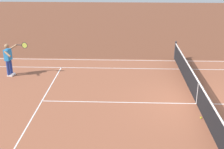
% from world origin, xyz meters
% --- Properties ---
extents(ground_plane, '(60.00, 60.00, 0.00)m').
position_xyz_m(ground_plane, '(0.00, 0.00, 0.00)').
color(ground_plane, brown).
extents(court_slab, '(24.20, 11.40, 0.00)m').
position_xyz_m(court_slab, '(0.00, 0.00, 0.00)').
color(court_slab, '#935138').
rests_on(court_slab, ground_plane).
extents(court_line_markings, '(23.85, 11.05, 0.01)m').
position_xyz_m(court_line_markings, '(0.00, 0.00, 0.00)').
color(court_line_markings, white).
rests_on(court_line_markings, ground_plane).
extents(tennis_net, '(0.10, 11.70, 1.08)m').
position_xyz_m(tennis_net, '(0.00, 0.00, 0.49)').
color(tennis_net, '#2D2D33').
rests_on(tennis_net, ground_plane).
extents(tennis_player_near, '(1.14, 0.76, 1.70)m').
position_xyz_m(tennis_player_near, '(8.72, -2.85, 0.93)').
color(tennis_player_near, navy).
rests_on(tennis_player_near, ground_plane).
extents(tennis_ball, '(0.07, 0.07, 0.07)m').
position_xyz_m(tennis_ball, '(0.11, 1.22, 0.03)').
color(tennis_ball, '#CCE01E').
rests_on(tennis_ball, ground_plane).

